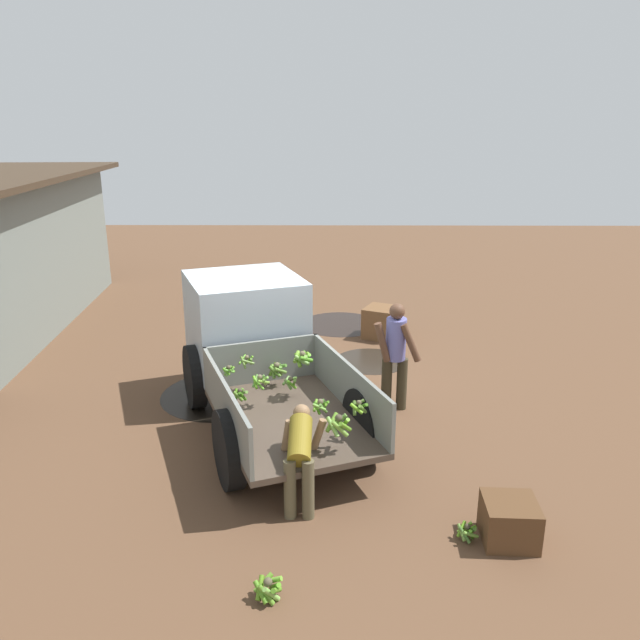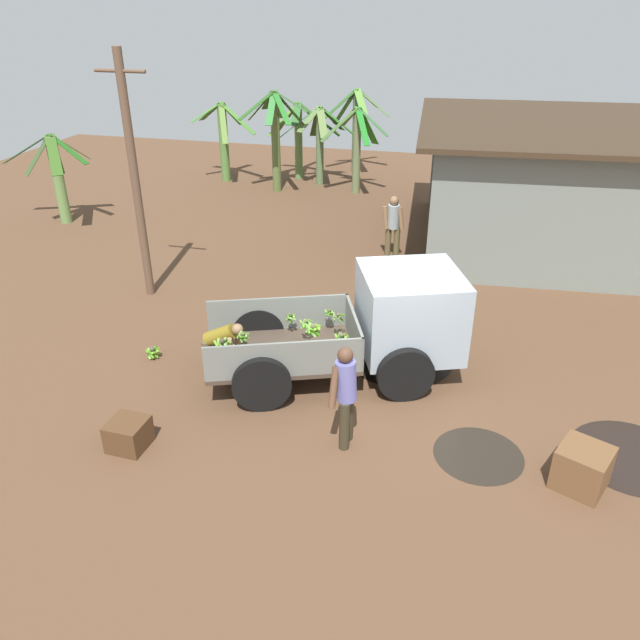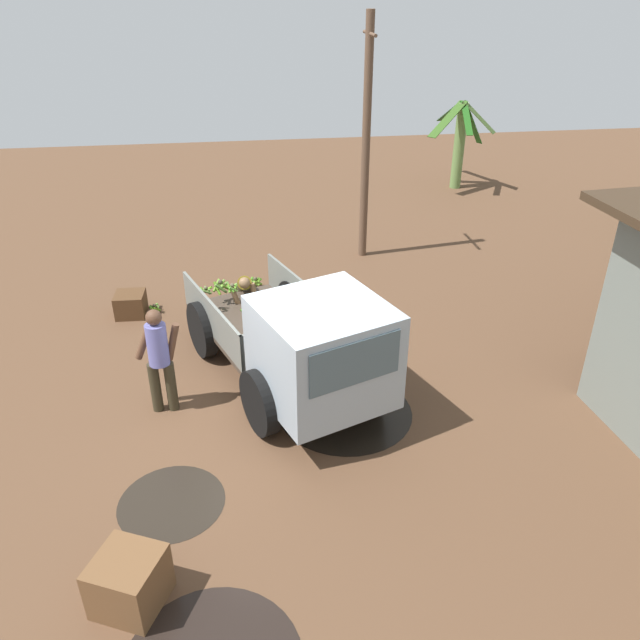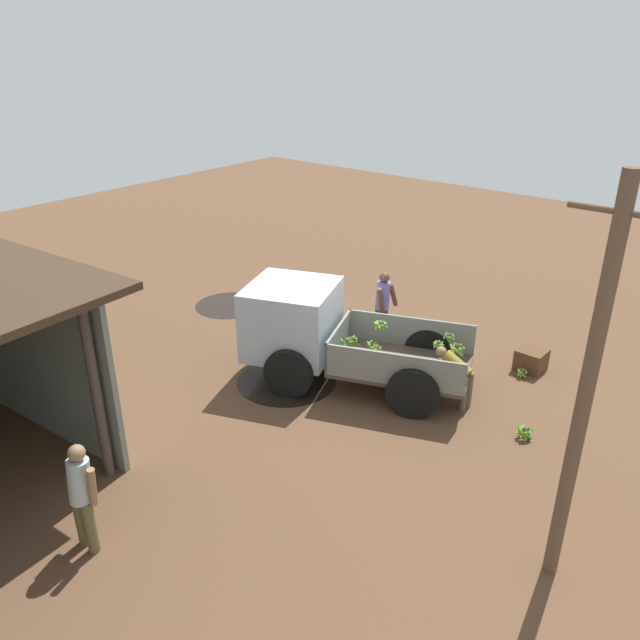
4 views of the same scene
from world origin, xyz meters
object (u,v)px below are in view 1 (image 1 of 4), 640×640
at_px(banana_bunch_on_ground_0, 268,588).
at_px(banana_bunch_on_ground_1, 467,531).
at_px(wooden_crate_1, 382,322).
at_px(person_foreground_visitor, 396,352).
at_px(wooden_crate_0, 509,521).
at_px(person_worker_loading, 300,453).
at_px(cargo_truck, 253,340).

bearing_deg(banana_bunch_on_ground_0, banana_bunch_on_ground_1, -66.38).
height_order(banana_bunch_on_ground_0, wooden_crate_1, wooden_crate_1).
distance_m(person_foreground_visitor, wooden_crate_0, 3.39).
xyz_separation_m(banana_bunch_on_ground_1, wooden_crate_0, (0.01, -0.44, 0.12)).
distance_m(banana_bunch_on_ground_0, wooden_crate_1, 7.70).
relative_size(person_worker_loading, banana_bunch_on_ground_0, 3.69).
bearing_deg(banana_bunch_on_ground_0, wooden_crate_0, -70.10).
xyz_separation_m(person_foreground_visitor, banana_bunch_on_ground_1, (-3.19, -0.45, -0.84)).
bearing_deg(wooden_crate_0, banana_bunch_on_ground_1, 90.80).
bearing_deg(wooden_crate_1, person_worker_loading, 166.39).
bearing_deg(wooden_crate_0, banana_bunch_on_ground_0, 109.90).
xyz_separation_m(person_worker_loading, banana_bunch_on_ground_1, (-0.62, -1.79, -0.57)).
height_order(banana_bunch_on_ground_0, banana_bunch_on_ground_1, banana_bunch_on_ground_0).
bearing_deg(cargo_truck, wooden_crate_0, -159.05).
xyz_separation_m(person_foreground_visitor, wooden_crate_0, (-3.19, -0.89, -0.72)).
height_order(person_worker_loading, banana_bunch_on_ground_0, person_worker_loading).
bearing_deg(wooden_crate_1, banana_bunch_on_ground_1, -177.05).
bearing_deg(wooden_crate_1, cargo_truck, 144.34).
bearing_deg(banana_bunch_on_ground_1, person_foreground_visitor, 8.03).
height_order(person_worker_loading, wooden_crate_0, person_worker_loading).
distance_m(person_foreground_visitor, person_worker_loading, 2.92).
bearing_deg(person_worker_loading, cargo_truck, 17.72).
distance_m(cargo_truck, banana_bunch_on_ground_0, 4.46).
xyz_separation_m(banana_bunch_on_ground_1, wooden_crate_1, (6.62, 0.34, 0.21)).
relative_size(person_foreground_visitor, banana_bunch_on_ground_0, 5.69).
bearing_deg(cargo_truck, banana_bunch_on_ground_1, -163.45).
xyz_separation_m(cargo_truck, wooden_crate_0, (-3.42, -3.07, -0.82)).
bearing_deg(banana_bunch_on_ground_0, person_foreground_visitor, -21.25).
relative_size(person_foreground_visitor, wooden_crate_1, 2.55).
bearing_deg(cargo_truck, wooden_crate_1, -56.64).
distance_m(cargo_truck, wooden_crate_1, 4.00).
distance_m(cargo_truck, banana_bunch_on_ground_1, 4.42).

